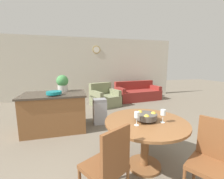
{
  "coord_description": "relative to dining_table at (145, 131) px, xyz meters",
  "views": [
    {
      "loc": [
        -0.75,
        -0.7,
        1.56
      ],
      "look_at": [
        0.17,
        2.81,
        0.94
      ],
      "focal_mm": 24.0,
      "sensor_mm": 36.0,
      "label": 1
    }
  ],
  "objects": [
    {
      "name": "wine_glass_right",
      "position": [
        0.2,
        -0.12,
        0.31
      ],
      "size": [
        0.07,
        0.07,
        0.19
      ],
      "color": "silver",
      "rests_on": "dining_table"
    },
    {
      "name": "fruit_bowl",
      "position": [
        0.0,
        -0.0,
        0.24
      ],
      "size": [
        0.31,
        0.31,
        0.13
      ],
      "color": "#4C4742",
      "rests_on": "dining_table"
    },
    {
      "name": "wine_glass_left",
      "position": [
        -0.2,
        -0.12,
        0.31
      ],
      "size": [
        0.07,
        0.07,
        0.19
      ],
      "color": "silver",
      "rests_on": "dining_table"
    },
    {
      "name": "potted_plant",
      "position": [
        -1.26,
        1.96,
        0.53
      ],
      "size": [
        0.29,
        0.29,
        0.41
      ],
      "color": "beige",
      "rests_on": "kitchen_island"
    },
    {
      "name": "teal_bowl",
      "position": [
        -1.42,
        1.54,
        0.37
      ],
      "size": [
        0.32,
        0.32,
        0.09
      ],
      "color": "#147A7F",
      "rests_on": "kitchen_island"
    },
    {
      "name": "trash_bin",
      "position": [
        -0.36,
        1.85,
        -0.24
      ],
      "size": [
        0.34,
        0.27,
        0.66
      ],
      "color": "#9E9EA3",
      "rests_on": "ground_plane"
    },
    {
      "name": "dining_table",
      "position": [
        0.0,
        0.0,
        0.0
      ],
      "size": [
        1.2,
        1.2,
        0.74
      ],
      "color": "brown",
      "rests_on": "ground_plane"
    },
    {
      "name": "dining_chair_near_left",
      "position": [
        -0.68,
        -0.49,
        -0.06
      ],
      "size": [
        0.57,
        0.57,
        0.94
      ],
      "rotation": [
        0.0,
        0.0,
        6.81
      ],
      "color": "brown",
      "rests_on": "ground_plane"
    },
    {
      "name": "armchair",
      "position": [
        0.12,
        3.55,
        -0.29
      ],
      "size": [
        1.15,
        1.17,
        0.83
      ],
      "rotation": [
        0.0,
        0.0,
        0.33
      ],
      "color": "#7A7F5B",
      "rests_on": "ground_plane"
    },
    {
      "name": "kitchen_island",
      "position": [
        -1.44,
        1.74,
        -0.13
      ],
      "size": [
        1.41,
        0.88,
        0.88
      ],
      "color": "brown",
      "rests_on": "ground_plane"
    },
    {
      "name": "wall_back",
      "position": [
        -0.25,
        4.96,
        0.78
      ],
      "size": [
        8.0,
        0.09,
        2.7
      ],
      "color": "beige",
      "rests_on": "ground_plane"
    },
    {
      "name": "couch",
      "position": [
        1.73,
        4.1,
        -0.29
      ],
      "size": [
        1.98,
        1.12,
        0.79
      ],
      "rotation": [
        0.0,
        0.0,
        0.11
      ],
      "color": "maroon",
      "rests_on": "ground_plane"
    },
    {
      "name": "dining_chair_near_right",
      "position": [
        0.49,
        -0.68,
        -0.06
      ],
      "size": [
        0.57,
        0.57,
        0.94
      ],
      "rotation": [
        0.0,
        0.0,
        8.38
      ],
      "color": "brown",
      "rests_on": "ground_plane"
    }
  ]
}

